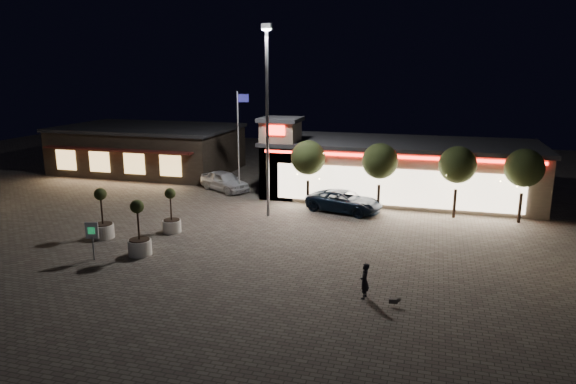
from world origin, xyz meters
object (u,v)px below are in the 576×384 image
(pickup_truck, at_px, (344,201))
(pedestrian, at_px, (365,281))
(white_sedan, at_px, (224,181))
(valet_sign, at_px, (92,234))
(planter_mid, at_px, (139,238))
(planter_left, at_px, (103,223))

(pickup_truck, bearing_deg, pedestrian, -152.46)
(white_sedan, distance_m, pedestrian, 21.74)
(pickup_truck, relative_size, pedestrian, 3.32)
(pickup_truck, bearing_deg, valet_sign, 153.49)
(pickup_truck, bearing_deg, white_sedan, 85.51)
(white_sedan, xyz_separation_m, valet_sign, (-0.49, -16.20, 0.60))
(pedestrian, bearing_deg, white_sedan, -135.90)
(pickup_truck, xyz_separation_m, planter_mid, (-8.99, -11.40, 0.20))
(planter_left, bearing_deg, valet_sign, -62.45)
(pickup_truck, bearing_deg, planter_left, 141.23)
(planter_mid, height_order, valet_sign, planter_mid)
(pedestrian, xyz_separation_m, planter_left, (-15.77, 3.93, 0.13))
(pickup_truck, height_order, planter_left, planter_left)
(valet_sign, bearing_deg, planter_left, 117.55)
(pedestrian, xyz_separation_m, planter_mid, (-12.20, 2.04, 0.14))
(white_sedan, distance_m, planter_left, 13.19)
(planter_left, bearing_deg, planter_mid, -27.91)
(pedestrian, distance_m, planter_left, 16.26)
(pedestrian, relative_size, valet_sign, 0.78)
(planter_left, relative_size, planter_mid, 0.99)
(pedestrian, bearing_deg, valet_sign, -87.68)
(white_sedan, bearing_deg, pickup_truck, -78.05)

